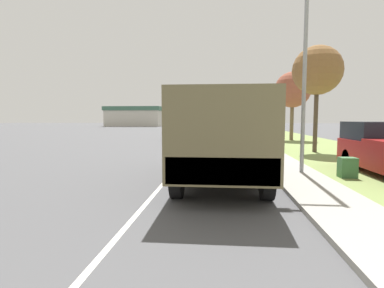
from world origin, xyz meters
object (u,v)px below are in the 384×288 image
Objects in this scene: military_truck at (221,134)px; car_second_ahead at (183,133)px; car_nearest_ahead at (223,138)px; car_farthest_ahead at (219,125)px; car_fourth_ahead at (218,127)px; car_third_ahead at (221,129)px; lamp_post at (300,46)px.

car_second_ahead is at bearing 100.67° from military_truck.
car_nearest_ahead reaches higher than car_farthest_ahead.
car_second_ahead is 1.05× the size of car_fourth_ahead.
car_farthest_ahead is at bearing 91.09° from car_third_ahead.
car_third_ahead is 0.53× the size of lamp_post.
lamp_post reaches higher than military_truck.
car_nearest_ahead is at bearing 105.10° from lamp_post.
car_nearest_ahead is 1.09× the size of car_second_ahead.
lamp_post is at bearing -85.61° from car_fourth_ahead.
military_truck is 18.79m from car_second_ahead.
car_third_ahead reaches higher than car_farthest_ahead.
military_truck reaches higher than car_farthest_ahead.
car_nearest_ahead is 19.36m from car_third_ahead.
military_truck reaches higher than car_third_ahead.
car_nearest_ahead is at bearing 89.02° from military_truck.
car_fourth_ahead is at bearing 92.71° from car_third_ahead.
car_third_ahead is (-0.01, 19.36, -0.12)m from car_nearest_ahead.
car_nearest_ahead reaches higher than car_third_ahead.
lamp_post is at bearing -86.61° from car_farthest_ahead.
military_truck is 1.68× the size of car_second_ahead.
car_fourth_ahead is (-0.56, 11.85, -0.00)m from car_third_ahead.
lamp_post reaches higher than car_fourth_ahead.
car_second_ahead is 1.02× the size of car_farthest_ahead.
car_third_ahead is 0.98× the size of car_farthest_ahead.
car_third_ahead is at bearing 95.07° from lamp_post.
military_truck is 0.93× the size of lamp_post.
lamp_post is (3.12, -40.64, 3.97)m from car_fourth_ahead.
car_second_ahead is at bearing -95.63° from car_farthest_ahead.
car_fourth_ahead is 9.37m from car_farthest_ahead.
car_third_ahead is 1.00× the size of car_fourth_ahead.
lamp_post is at bearing -84.93° from car_third_ahead.
lamp_post is at bearing 26.30° from military_truck.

